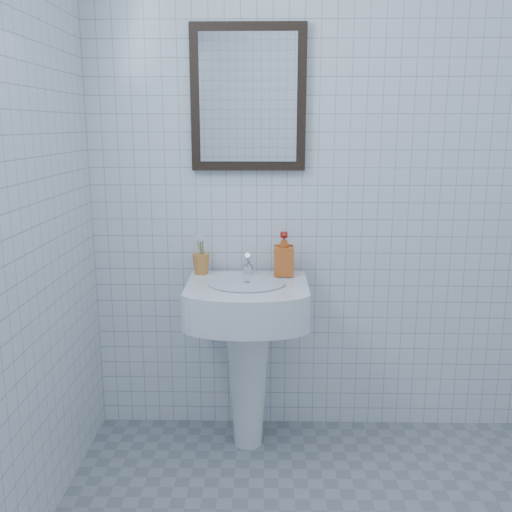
{
  "coord_description": "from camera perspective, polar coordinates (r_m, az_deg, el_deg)",
  "views": [
    {
      "loc": [
        -0.3,
        -1.37,
        1.44
      ],
      "look_at": [
        -0.34,
        0.86,
        0.92
      ],
      "focal_mm": 40.0,
      "sensor_mm": 36.0,
      "label": 1
    }
  ],
  "objects": [
    {
      "name": "toothbrush_cup",
      "position": [
        2.56,
        -5.51,
        -0.77
      ],
      "size": [
        0.1,
        0.1,
        0.09
      ],
      "primitive_type": null,
      "rotation": [
        0.0,
        0.0,
        0.34
      ],
      "color": "orange",
      "rests_on": "washbasin"
    },
    {
      "name": "soap_dispenser",
      "position": [
        2.52,
        2.8,
        0.23
      ],
      "size": [
        0.09,
        0.09,
        0.19
      ],
      "primitive_type": "imported",
      "rotation": [
        0.0,
        0.0,
        -0.0
      ],
      "color": "red",
      "rests_on": "washbasin"
    },
    {
      "name": "wall_back",
      "position": [
        2.6,
        7.76,
        8.74
      ],
      "size": [
        2.2,
        0.02,
        2.5
      ],
      "primitive_type": "cube",
      "color": "white",
      "rests_on": "ground"
    },
    {
      "name": "wall_mirror",
      "position": [
        2.56,
        -0.78,
        15.51
      ],
      "size": [
        0.5,
        0.04,
        0.62
      ],
      "color": "black",
      "rests_on": "wall_back"
    },
    {
      "name": "faucet",
      "position": [
        2.53,
        -0.8,
        -0.96
      ],
      "size": [
        0.04,
        0.1,
        0.11
      ],
      "color": "silver",
      "rests_on": "washbasin"
    },
    {
      "name": "washbasin",
      "position": [
        2.53,
        -0.85,
        -8.04
      ],
      "size": [
        0.51,
        0.38,
        0.79
      ],
      "color": "white",
      "rests_on": "ground"
    }
  ]
}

